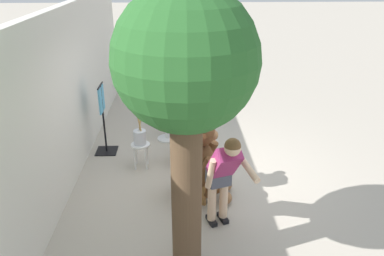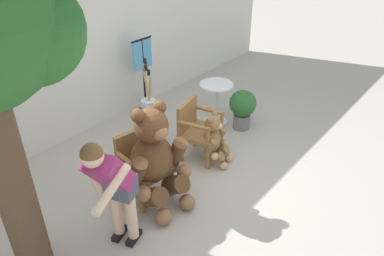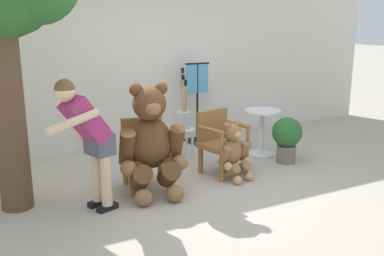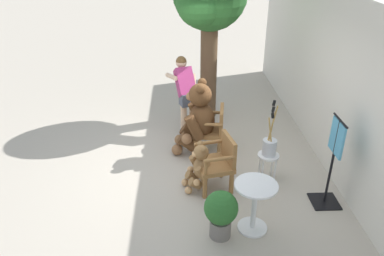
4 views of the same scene
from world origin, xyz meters
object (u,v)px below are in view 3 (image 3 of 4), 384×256
at_px(white_stool, 184,135).
at_px(clothing_display_stand, 197,101).
at_px(teddy_bear_small, 233,151).
at_px(potted_plant, 287,136).
at_px(brush_bucket, 184,117).
at_px(round_side_table, 262,127).
at_px(person_visitor, 88,133).
at_px(wooden_chair_left, 145,151).
at_px(wooden_chair_right, 220,140).
at_px(teddy_bear_large, 151,141).

bearing_deg(white_stool, clothing_display_stand, 49.81).
relative_size(teddy_bear_small, potted_plant, 1.15).
xyz_separation_m(brush_bucket, round_side_table, (1.14, -0.43, -0.19)).
xyz_separation_m(person_visitor, clothing_display_stand, (2.36, 2.00, -0.17)).
distance_m(wooden_chair_left, potted_plant, 2.19).
bearing_deg(white_stool, person_visitor, -143.94).
height_order(wooden_chair_left, wooden_chair_right, same).
height_order(white_stool, potted_plant, potted_plant).
xyz_separation_m(wooden_chair_right, round_side_table, (0.98, 0.38, -0.01)).
height_order(wooden_chair_left, teddy_bear_small, wooden_chair_left).
bearing_deg(potted_plant, wooden_chair_right, 176.53).
bearing_deg(clothing_display_stand, teddy_bear_small, -103.42).
bearing_deg(wooden_chair_left, teddy_bear_large, -94.07).
distance_m(person_visitor, round_side_table, 3.03).
bearing_deg(clothing_display_stand, wooden_chair_left, -135.03).
distance_m(teddy_bear_small, brush_bucket, 1.14).
bearing_deg(wooden_chair_left, wooden_chair_right, -0.06).
xyz_separation_m(teddy_bear_large, clothing_display_stand, (1.57, 1.81, 0.06)).
distance_m(wooden_chair_left, round_side_table, 2.11).
bearing_deg(brush_bucket, wooden_chair_right, -78.84).
relative_size(teddy_bear_large, round_side_table, 1.87).
xyz_separation_m(potted_plant, clothing_display_stand, (-0.63, 1.62, 0.32)).
bearing_deg(white_stool, teddy_bear_small, -80.42).
relative_size(wooden_chair_left, person_visitor, 0.58).
xyz_separation_m(brush_bucket, potted_plant, (1.26, -0.88, -0.24)).
height_order(wooden_chair_right, clothing_display_stand, clothing_display_stand).
distance_m(person_visitor, potted_plant, 3.06).
bearing_deg(wooden_chair_left, white_stool, 41.21).
relative_size(wooden_chair_left, round_side_table, 1.19).
distance_m(teddy_bear_large, potted_plant, 2.23).
height_order(person_visitor, white_stool, person_visitor).
height_order(person_visitor, clothing_display_stand, person_visitor).
bearing_deg(brush_bucket, round_side_table, -20.84).
distance_m(round_side_table, clothing_display_stand, 1.31).
xyz_separation_m(teddy_bear_large, white_stool, (0.95, 1.07, -0.30)).
bearing_deg(teddy_bear_small, clothing_display_stand, 76.58).
bearing_deg(brush_bucket, potted_plant, -35.14).
relative_size(white_stool, clothing_display_stand, 0.34).
bearing_deg(teddy_bear_large, teddy_bear_small, -1.47).
xyz_separation_m(round_side_table, potted_plant, (0.12, -0.45, -0.05)).
relative_size(person_visitor, brush_bucket, 1.61).
relative_size(wooden_chair_left, potted_plant, 1.26).
bearing_deg(round_side_table, clothing_display_stand, 113.69).
distance_m(brush_bucket, clothing_display_stand, 0.97).
xyz_separation_m(person_visitor, round_side_table, (2.88, 0.83, -0.45)).
height_order(white_stool, round_side_table, round_side_table).
xyz_separation_m(person_visitor, potted_plant, (2.99, 0.38, -0.50)).
xyz_separation_m(wooden_chair_left, wooden_chair_right, (1.09, -0.00, 0.00)).
bearing_deg(teddy_bear_small, round_side_table, 34.96).
bearing_deg(white_stool, wooden_chair_left, -138.79).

